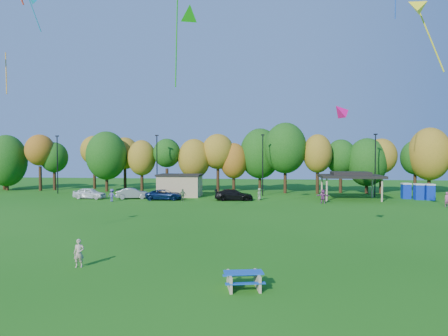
# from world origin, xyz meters

# --- Properties ---
(ground) EXTENTS (160.00, 160.00, 0.00)m
(ground) POSITION_xyz_m (0.00, 0.00, 0.00)
(ground) COLOR #19600F
(ground) RESTS_ON ground
(tree_line) EXTENTS (93.57, 10.55, 11.15)m
(tree_line) POSITION_xyz_m (-1.03, 45.51, 5.91)
(tree_line) COLOR black
(tree_line) RESTS_ON ground
(lamp_posts) EXTENTS (64.50, 0.25, 9.09)m
(lamp_posts) POSITION_xyz_m (2.00, 40.00, 4.90)
(lamp_posts) COLOR black
(lamp_posts) RESTS_ON ground
(utility_building) EXTENTS (6.30, 4.30, 3.25)m
(utility_building) POSITION_xyz_m (-10.00, 38.00, 1.64)
(utility_building) COLOR tan
(utility_building) RESTS_ON ground
(pavilion) EXTENTS (8.20, 6.20, 3.77)m
(pavilion) POSITION_xyz_m (14.00, 37.00, 3.23)
(pavilion) COLOR tan
(pavilion) RESTS_ON ground
(porta_potties) EXTENTS (3.75, 2.46, 2.18)m
(porta_potties) POSITION_xyz_m (23.10, 37.78, 1.10)
(porta_potties) COLOR #0D2DB1
(porta_potties) RESTS_ON ground
(picnic_table) EXTENTS (2.06, 1.82, 0.78)m
(picnic_table) POSITION_xyz_m (1.83, -0.88, 0.45)
(picnic_table) COLOR tan
(picnic_table) RESTS_ON ground
(kite_flyer) EXTENTS (0.63, 0.48, 1.54)m
(kite_flyer) POSITION_xyz_m (-7.32, 1.56, 0.77)
(kite_flyer) COLOR tan
(kite_flyer) RESTS_ON ground
(car_a) EXTENTS (4.65, 2.22, 1.53)m
(car_a) POSITION_xyz_m (-21.70, 33.48, 0.77)
(car_a) COLOR white
(car_a) RESTS_ON ground
(car_b) EXTENTS (4.69, 2.87, 1.46)m
(car_b) POSITION_xyz_m (-15.84, 34.26, 0.73)
(car_b) COLOR gray
(car_b) RESTS_ON ground
(car_c) EXTENTS (5.13, 2.58, 1.39)m
(car_c) POSITION_xyz_m (-11.09, 33.40, 0.70)
(car_c) COLOR #0D214E
(car_c) RESTS_ON ground
(car_d) EXTENTS (5.33, 2.67, 1.49)m
(car_d) POSITION_xyz_m (-1.74, 33.92, 0.74)
(car_d) COLOR black
(car_d) RESTS_ON ground
(far_person_0) EXTENTS (1.64, 0.55, 1.76)m
(far_person_0) POSITION_xyz_m (9.67, 31.90, 0.88)
(far_person_0) COLOR #953E84
(far_person_0) RESTS_ON ground
(far_person_1) EXTENTS (0.96, 0.41, 1.62)m
(far_person_1) POSITION_xyz_m (-8.30, 32.05, 0.81)
(far_person_1) COLOR #577E4D
(far_person_1) RESTS_ON ground
(far_person_2) EXTENTS (0.74, 0.91, 1.61)m
(far_person_2) POSITION_xyz_m (1.67, 34.67, 0.80)
(far_person_2) COLOR #71895D
(far_person_2) RESTS_ON ground
(far_person_3) EXTENTS (0.67, 0.47, 1.75)m
(far_person_3) POSITION_xyz_m (23.68, 30.14, 0.87)
(far_person_3) COLOR #A84F77
(far_person_3) RESTS_ON ground
(far_person_4) EXTENTS (1.14, 0.75, 1.65)m
(far_person_4) POSITION_xyz_m (-17.36, 30.71, 0.82)
(far_person_4) COLOR #50479D
(far_person_4) RESTS_ON ground
(kite_0) EXTENTS (2.16, 4.45, 7.53)m
(kite_0) POSITION_xyz_m (-3.80, 14.50, 18.13)
(kite_0) COLOR green
(kite_4) EXTENTS (3.17, 1.94, 5.42)m
(kite_4) POSITION_xyz_m (13.04, 10.48, 16.46)
(kite_4) COLOR yellow
(kite_10) EXTENTS (1.64, 1.48, 1.34)m
(kite_10) POSITION_xyz_m (7.61, 8.13, 9.05)
(kite_10) COLOR #F70D77
(kite_12) EXTENTS (2.07, 2.26, 4.33)m
(kite_12) POSITION_xyz_m (-22.47, 21.85, 22.79)
(kite_12) COLOR #0B8FB3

